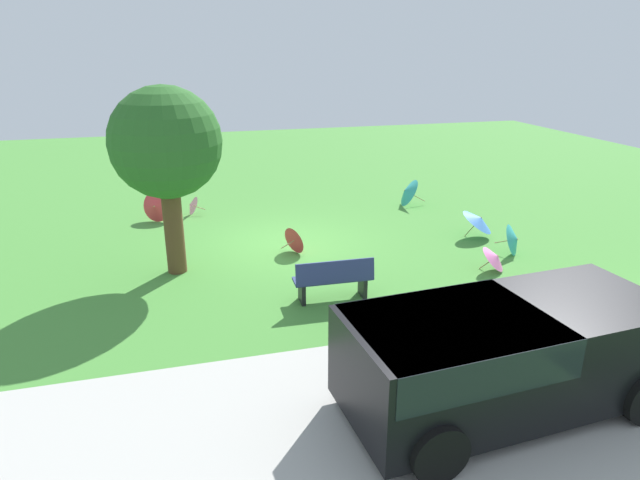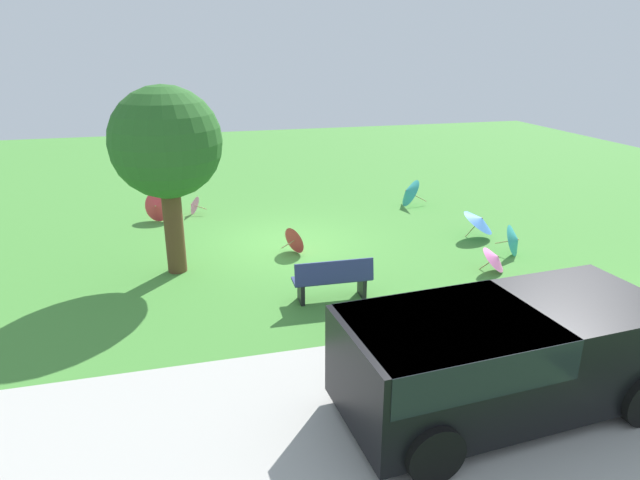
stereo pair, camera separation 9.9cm
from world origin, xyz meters
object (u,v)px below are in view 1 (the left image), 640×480
object	(u,v)px
parasol_red_1	(156,206)
parasol_blue_0	(479,220)
shade_tree	(166,145)
parasol_red_0	(296,239)
parasol_pink_2	(495,258)
van_dark	(497,352)
parasol_teal_0	(407,192)
parasol_pink_0	(192,205)
park_bench	(334,279)
parasol_teal_2	(514,240)

from	to	relation	value
parasol_red_1	parasol_blue_0	bearing A→B (deg)	156.03
shade_tree	parasol_red_0	size ratio (longest dim) A/B	5.56
parasol_pink_2	parasol_red_0	bearing A→B (deg)	-29.58
shade_tree	parasol_red_1	size ratio (longest dim) A/B	4.18
van_dark	parasol_red_0	size ratio (longest dim) A/B	6.34
parasol_red_0	parasol_teal_0	size ratio (longest dim) A/B	0.73
parasol_teal_0	parasol_pink_2	bearing A→B (deg)	87.49
van_dark	parasol_pink_0	world-z (taller)	van_dark
park_bench	parasol_red_0	distance (m)	2.84
parasol_pink_2	parasol_teal_2	xyz separation A→B (m)	(-1.02, -0.81, 0.07)
park_bench	parasol_teal_2	bearing A→B (deg)	-165.45
parasol_pink_2	parasol_teal_2	bearing A→B (deg)	-141.69
van_dark	parasol_pink_2	distance (m)	5.28
parasol_blue_0	parasol_pink_2	bearing A→B (deg)	68.80
van_dark	park_bench	bearing A→B (deg)	-73.30
van_dark	parasol_pink_0	xyz separation A→B (m)	(3.66, -10.79, -0.62)
parasol_red_1	shade_tree	bearing A→B (deg)	96.89
park_bench	parasol_pink_0	world-z (taller)	park_bench
shade_tree	parasol_red_1	xyz separation A→B (m)	(0.48, -4.00, -2.43)
van_dark	parasol_blue_0	size ratio (longest dim) A/B	3.77
parasol_teal_2	parasol_pink_0	bearing A→B (deg)	-36.51
parasol_red_1	parasol_teal_0	world-z (taller)	parasol_red_1
parasol_blue_0	parasol_teal_2	xyz separation A→B (m)	(-0.18, 1.37, -0.10)
parasol_red_1	parasol_teal_2	size ratio (longest dim) A/B	1.16
shade_tree	parasol_pink_2	distance (m)	7.71
shade_tree	parasol_pink_0	size ratio (longest dim) A/B	6.50
parasol_red_1	parasol_pink_2	size ratio (longest dim) A/B	1.10
parasol_red_0	parasol_teal_2	bearing A→B (deg)	163.39
parasol_pink_2	parasol_pink_0	bearing A→B (deg)	-44.47
park_bench	parasol_red_0	xyz separation A→B (m)	(0.13, -2.84, -0.12)
parasol_teal_0	parasol_teal_2	world-z (taller)	parasol_teal_0
parasol_teal_0	parasol_pink_2	size ratio (longest dim) A/B	1.12
van_dark	parasol_teal_2	world-z (taller)	van_dark
parasol_red_0	parasol_pink_2	bearing A→B (deg)	150.42
van_dark	parasol_pink_0	bearing A→B (deg)	-71.26
van_dark	parasol_pink_0	distance (m)	11.41
van_dark	parasol_teal_2	bearing A→B (deg)	-126.19
park_bench	parasol_pink_2	bearing A→B (deg)	-172.93
parasol_blue_0	parasol_teal_0	size ratio (longest dim) A/B	1.23
shade_tree	parasol_teal_2	bearing A→B (deg)	172.35
shade_tree	parasol_pink_0	distance (m)	5.20
shade_tree	parasol_pink_0	xyz separation A→B (m)	(-0.55, -4.47, -2.61)
parasol_teal_0	parasol_teal_2	xyz separation A→B (m)	(-0.78, 4.76, -0.06)
parasol_blue_0	parasol_teal_2	size ratio (longest dim) A/B	1.47
van_dark	parasol_teal_0	xyz separation A→B (m)	(-3.06, -10.00, -0.45)
parasol_pink_0	van_dark	bearing A→B (deg)	108.74
parasol_red_1	parasol_pink_0	bearing A→B (deg)	-155.76
parasol_pink_0	parasol_pink_2	size ratio (longest dim) A/B	0.71
shade_tree	parasol_blue_0	xyz separation A→B (m)	(-7.86, -0.29, -2.41)
van_dark	parasol_teal_0	size ratio (longest dim) A/B	4.65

